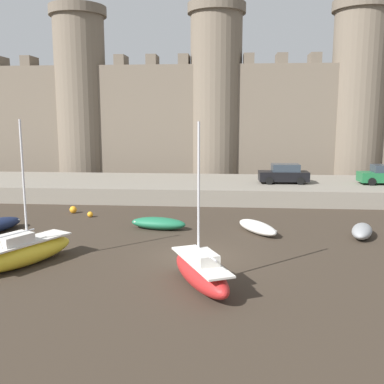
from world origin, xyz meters
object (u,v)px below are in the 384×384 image
(sailboat_foreground_right, at_px, (201,271))
(rowboat_midflat_left, at_px, (158,223))
(sailboat_foreground_centre, at_px, (23,252))
(car_quay_centre_east, at_px, (284,174))
(rowboat_midflat_right, at_px, (257,227))
(mooring_buoy_near_channel, at_px, (90,214))
(rowboat_near_channel_left, at_px, (362,231))
(mooring_buoy_off_centre, at_px, (73,210))

(sailboat_foreground_right, height_order, rowboat_midflat_left, sailboat_foreground_right)
(sailboat_foreground_centre, bearing_deg, car_quay_centre_east, 52.81)
(sailboat_foreground_centre, distance_m, rowboat_midflat_right, 13.14)
(rowboat_midflat_left, bearing_deg, mooring_buoy_near_channel, 150.85)
(car_quay_centre_east, bearing_deg, mooring_buoy_near_channel, -149.07)
(rowboat_near_channel_left, relative_size, mooring_buoy_off_centre, 6.04)
(rowboat_near_channel_left, distance_m, car_quay_centre_east, 12.73)
(mooring_buoy_near_channel, bearing_deg, sailboat_foreground_right, -55.33)
(rowboat_midflat_right, height_order, mooring_buoy_off_centre, rowboat_midflat_right)
(mooring_buoy_near_channel, height_order, car_quay_centre_east, car_quay_centre_east)
(sailboat_foreground_right, bearing_deg, car_quay_centre_east, 74.51)
(sailboat_foreground_centre, bearing_deg, sailboat_foreground_right, -13.23)
(rowboat_midflat_right, relative_size, car_quay_centre_east, 0.87)
(mooring_buoy_off_centre, bearing_deg, sailboat_foreground_centre, -82.04)
(rowboat_midflat_left, distance_m, mooring_buoy_off_centre, 7.90)
(rowboat_midflat_left, xyz_separation_m, mooring_buoy_off_centre, (-6.79, 4.05, -0.13))
(sailboat_foreground_centre, distance_m, car_quay_centre_east, 23.36)
(rowboat_near_channel_left, distance_m, mooring_buoy_off_centre, 19.34)
(sailboat_foreground_centre, bearing_deg, rowboat_near_channel_left, 20.28)
(sailboat_foreground_right, relative_size, mooring_buoy_near_channel, 17.13)
(rowboat_near_channel_left, xyz_separation_m, rowboat_midflat_left, (-11.90, 0.93, -0.01))
(mooring_buoy_near_channel, bearing_deg, rowboat_midflat_right, -16.40)
(rowboat_midflat_left, distance_m, rowboat_midflat_right, 6.01)
(sailboat_foreground_right, xyz_separation_m, rowboat_midflat_left, (-3.19, 9.22, -0.28))
(mooring_buoy_off_centre, bearing_deg, car_quay_centre_east, 24.91)
(sailboat_foreground_right, distance_m, rowboat_midflat_right, 9.26)
(mooring_buoy_near_channel, bearing_deg, sailboat_foreground_centre, -90.11)
(mooring_buoy_off_centre, height_order, car_quay_centre_east, car_quay_centre_east)
(mooring_buoy_off_centre, bearing_deg, rowboat_near_channel_left, -14.90)
(sailboat_foreground_centre, xyz_separation_m, mooring_buoy_near_channel, (0.02, 10.14, -0.47))
(sailboat_foreground_right, xyz_separation_m, sailboat_foreground_centre, (-8.40, 1.97, -0.00))
(mooring_buoy_off_centre, distance_m, car_quay_centre_east, 17.38)
(sailboat_foreground_centre, distance_m, mooring_buoy_near_channel, 10.15)
(rowboat_midflat_left, height_order, sailboat_foreground_centre, sailboat_foreground_centre)
(mooring_buoy_off_centre, bearing_deg, mooring_buoy_near_channel, -35.79)
(rowboat_midflat_left, height_order, car_quay_centre_east, car_quay_centre_east)
(rowboat_midflat_left, xyz_separation_m, rowboat_midflat_right, (6.00, -0.40, -0.03))
(rowboat_near_channel_left, relative_size, rowboat_midflat_left, 0.85)
(rowboat_midflat_left, distance_m, mooring_buoy_near_channel, 5.94)
(rowboat_midflat_left, distance_m, sailboat_foreground_centre, 8.93)
(rowboat_near_channel_left, height_order, mooring_buoy_near_channel, rowboat_near_channel_left)
(mooring_buoy_near_channel, bearing_deg, rowboat_near_channel_left, -12.60)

